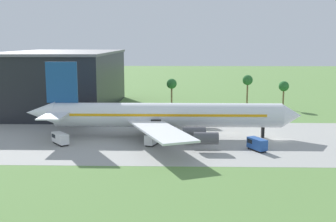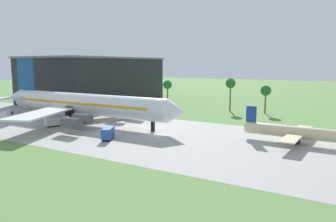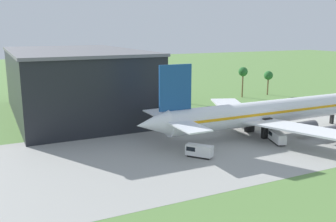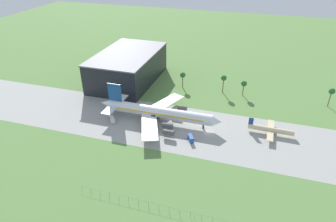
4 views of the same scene
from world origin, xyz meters
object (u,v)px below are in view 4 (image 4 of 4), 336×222
at_px(fuel_truck, 151,125).
at_px(terminal_building, 128,67).
at_px(baggage_tug, 112,119).
at_px(catering_van, 191,138).
at_px(jet_airliner, 158,112).
at_px(no_stopping_sign, 194,216).
at_px(regional_aircraft, 270,130).

distance_m(fuel_truck, terminal_building, 63.89).
height_order(baggage_tug, catering_van, catering_van).
bearing_deg(jet_airliner, no_stopping_sign, -60.04).
distance_m(catering_van, terminal_building, 82.53).
height_order(fuel_truck, terminal_building, terminal_building).
xyz_separation_m(jet_airliner, fuel_truck, (-1.84, -7.28, -4.15)).
relative_size(baggage_tug, terminal_building, 0.09).
bearing_deg(regional_aircraft, jet_airliner, -174.68).
relative_size(regional_aircraft, no_stopping_sign, 13.39).
bearing_deg(no_stopping_sign, baggage_tug, 138.78).
xyz_separation_m(jet_airliner, no_stopping_sign, (33.57, -58.24, -4.50)).
xyz_separation_m(jet_airliner, baggage_tug, (-23.66, -8.10, -4.13)).
relative_size(regional_aircraft, fuel_truck, 3.34).
xyz_separation_m(baggage_tug, no_stopping_sign, (57.23, -50.14, -0.37)).
xyz_separation_m(regional_aircraft, fuel_truck, (-60.00, -12.69, -1.04)).
height_order(jet_airliner, fuel_truck, jet_airliner).
relative_size(no_stopping_sign, terminal_building, 0.03).
height_order(regional_aircraft, no_stopping_sign, regional_aircraft).
bearing_deg(regional_aircraft, fuel_truck, -168.06).
xyz_separation_m(catering_van, terminal_building, (-58.48, 57.60, 8.59)).
distance_m(fuel_truck, no_stopping_sign, 62.06).
bearing_deg(no_stopping_sign, catering_van, 105.28).
relative_size(jet_airliner, regional_aircraft, 3.04).
height_order(baggage_tug, no_stopping_sign, baggage_tug).
height_order(regional_aircraft, terminal_building, terminal_building).
distance_m(regional_aircraft, fuel_truck, 61.34).
xyz_separation_m(fuel_truck, catering_van, (22.92, -5.23, 0.06)).
bearing_deg(jet_airliner, catering_van, -30.67).
relative_size(fuel_truck, no_stopping_sign, 4.01).
bearing_deg(catering_van, baggage_tug, 174.38).
distance_m(baggage_tug, no_stopping_sign, 76.09).
height_order(baggage_tug, fuel_truck, baggage_tug).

